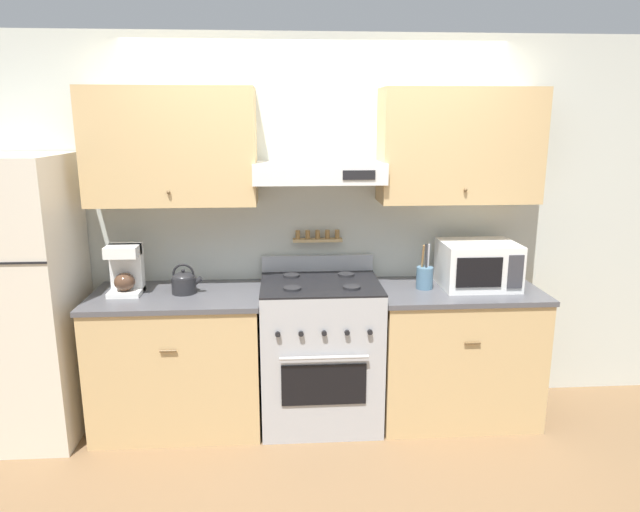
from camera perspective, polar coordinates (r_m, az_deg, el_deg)
ground_plane at (r=3.79m, az=0.40°, el=-18.30°), size 16.00×16.00×0.00m
wall_back at (r=3.89m, az=-0.34°, el=5.55°), size 5.20×0.46×2.55m
counter_left at (r=3.93m, az=-13.88°, el=-10.00°), size 1.09×0.67×0.91m
counter_right at (r=4.04m, az=13.34°, el=-9.32°), size 1.06×0.67×0.91m
stove_range at (r=3.86m, az=0.04°, el=-9.50°), size 0.77×0.67×1.08m
refrigerator at (r=4.05m, az=-28.09°, el=-3.91°), size 0.71×0.72×1.80m
tea_kettle at (r=3.76m, az=-13.44°, el=-2.53°), size 0.20×0.16×0.20m
coffee_maker at (r=3.84m, az=-18.87°, el=-1.28°), size 0.20×0.20×0.32m
microwave at (r=3.92m, az=15.51°, el=-0.85°), size 0.49×0.40×0.30m
utensil_crock at (r=3.82m, az=10.42°, el=-2.05°), size 0.11×0.11×0.30m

